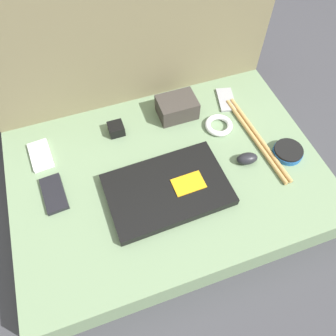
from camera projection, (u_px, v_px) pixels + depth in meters
The scene contains 13 objects.
ground_plane at pixel (168, 192), 1.10m from camera, with size 8.00×8.00×0.00m, color #38383D.
couch_seat at pixel (168, 182), 1.04m from camera, with size 0.94×0.65×0.13m.
couch_backrest at pixel (126, 46), 1.09m from camera, with size 0.94×0.20×0.55m.
laptop at pixel (168, 189), 0.94m from camera, with size 0.35×0.23×0.03m.
computer_mouse at pixel (247, 159), 1.00m from camera, with size 0.07×0.05×0.03m.
speaker_puck at pixel (288, 152), 1.02m from camera, with size 0.09×0.09×0.02m.
phone_silver at pixel (41, 155), 1.02m from camera, with size 0.07×0.12×0.01m.
phone_black at pixel (54, 194), 0.94m from camera, with size 0.07×0.13×0.01m.
phone_small at pixel (226, 100), 1.15m from camera, with size 0.08×0.12×0.01m.
camera_pouch at pixel (177, 107), 1.09m from camera, with size 0.13×0.09×0.07m.
charger_brick at pixel (116, 129), 1.06m from camera, with size 0.05×0.05×0.03m.
cable_coil at pixel (219, 125), 1.08m from camera, with size 0.09×0.09×0.02m.
drumstick_pair at pixel (257, 138), 1.05m from camera, with size 0.05×0.36×0.01m.
Camera 1 is at (-0.18, -0.50, 0.96)m, focal length 35.00 mm.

